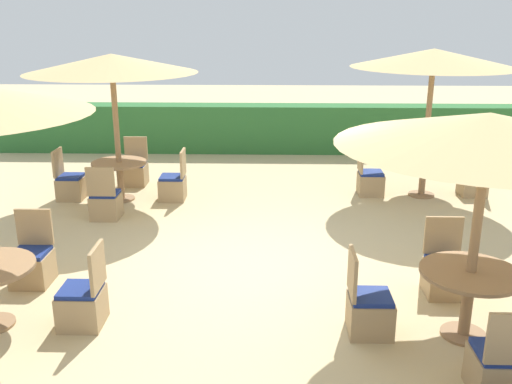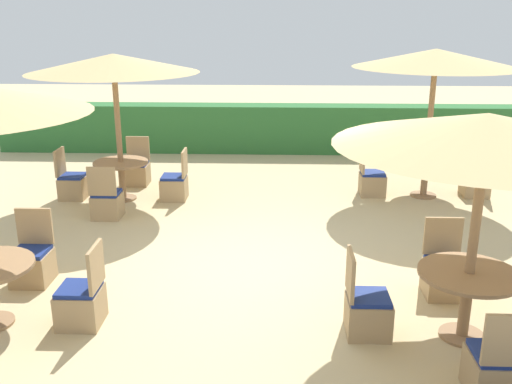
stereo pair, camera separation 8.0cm
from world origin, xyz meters
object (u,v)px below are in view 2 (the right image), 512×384
object	(u,v)px
patio_chair_back_left_west	(72,184)
patio_chair_back_right_west	(371,181)
patio_chair_front_right_south	(496,371)
round_table_back_right	(426,164)
parasol_back_left	(113,64)
patio_chair_back_left_south	(107,203)
patio_chair_back_left_north	(137,171)
patio_chair_back_right_east	(476,182)
patio_chair_front_left_east	(82,302)
patio_chair_front_left_north	(32,263)
patio_chair_back_left_east	(175,185)
round_table_front_right	(468,287)
round_table_back_left	(121,170)
patio_chair_front_right_north	(444,275)
parasol_back_right	(436,59)
parasol_front_right	(487,131)
patio_chair_front_right_west	(367,311)

from	to	relation	value
patio_chair_back_left_west	patio_chair_back_right_west	world-z (taller)	same
patio_chair_back_right_west	patio_chair_front_right_south	bearing A→B (deg)	1.80
patio_chair_back_left_west	round_table_back_right	world-z (taller)	patio_chair_back_left_west
parasol_back_left	patio_chair_front_right_south	world-z (taller)	parasol_back_left
patio_chair_back_left_south	patio_chair_back_left_north	bearing A→B (deg)	88.83
round_table_back_right	patio_chair_back_right_east	distance (m)	1.03
patio_chair_back_left_north	patio_chair_front_left_east	world-z (taller)	same
patio_chair_front_left_north	patio_chair_back_right_east	distance (m)	7.82
patio_chair_back_left_north	patio_chair_back_left_east	xyz separation A→B (m)	(0.92, -0.93, 0.00)
patio_chair_front_left_east	patio_chair_back_right_east	size ratio (longest dim) A/B	1.00
round_table_front_right	patio_chair_back_right_east	distance (m)	5.24
patio_chair_back_left_west	patio_chair_front_right_south	distance (m)	7.94
round_table_back_left	patio_chair_front_right_north	bearing A→B (deg)	-36.02
patio_chair_back_left_south	round_table_front_right	bearing A→B (deg)	-35.99
parasol_back_left	round_table_back_right	size ratio (longest dim) A/B	2.63
patio_chair_back_left_south	patio_chair_back_right_west	xyz separation A→B (m)	(4.60, 1.42, 0.00)
round_table_front_right	parasol_back_left	bearing A→B (deg)	137.01
round_table_back_right	patio_chair_front_left_east	bearing A→B (deg)	-135.66
round_table_back_right	patio_chair_back_left_east	bearing A→B (deg)	-175.54
patio_chair_back_left_north	parasol_back_right	bearing A→B (deg)	174.15
patio_chair_front_right_north	patio_chair_back_left_west	bearing A→B (deg)	-31.53
patio_chair_front_right_north	patio_chair_back_right_west	bearing A→B (deg)	-86.28
patio_chair_front_left_east	patio_chair_back_left_west	bearing A→B (deg)	20.43
patio_chair_front_right_north	patio_chair_back_left_east	bearing A→B (deg)	-42.48
round_table_back_left	patio_chair_front_right_south	xyz separation A→B (m)	(4.79, -5.47, -0.29)
parasol_back_left	patio_chair_back_right_west	distance (m)	5.11
round_table_back_left	parasol_back_right	distance (m)	5.93
parasol_back_left	parasol_front_right	distance (m)	6.58
patio_chair_back_left_east	parasol_back_right	size ratio (longest dim) A/B	0.32
round_table_back_left	round_table_back_right	world-z (taller)	round_table_back_right
patio_chair_front_left_north	patio_chair_back_right_west	size ratio (longest dim) A/B	1.00
patio_chair_front_left_north	patio_chair_back_left_east	bearing A→B (deg)	-109.71
parasol_back_left	patio_chair_back_right_east	size ratio (longest dim) A/B	3.19
patio_chair_front_right_west	parasol_back_right	size ratio (longest dim) A/B	0.32
parasol_back_left	patio_chair_front_right_west	distance (m)	6.24
parasol_back_left	patio_chair_front_right_north	world-z (taller)	parasol_back_left
parasol_front_right	patio_chair_back_left_south	bearing A→B (deg)	144.01
patio_chair_front_right_north	patio_chair_back_right_east	bearing A→B (deg)	-112.99
patio_chair_back_left_south	parasol_back_right	bearing A→B (deg)	13.96
patio_chair_back_left_north	round_table_front_right	world-z (taller)	patio_chair_back_left_north
patio_chair_back_left_north	patio_chair_front_right_north	distance (m)	6.59
round_table_front_right	patio_chair_front_left_north	xyz separation A→B (m)	(-5.08, 1.10, -0.32)
round_table_back_left	patio_chair_front_right_north	distance (m)	6.02
round_table_back_left	patio_chair_back_left_south	xyz separation A→B (m)	(0.00, -0.99, -0.29)
round_table_front_right	patio_chair_back_right_west	bearing A→B (deg)	92.45
patio_chair_back_left_south	patio_chair_back_left_west	size ratio (longest dim) A/B	1.00
patio_chair_front_right_west	patio_chair_back_right_east	distance (m)	5.62
parasol_back_left	patio_chair_front_left_east	bearing A→B (deg)	-80.89
patio_chair_back_left_south	patio_chair_front_right_west	bearing A→B (deg)	-42.34
patio_chair_back_left_north	patio_chair_front_right_south	world-z (taller)	same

